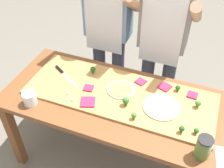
# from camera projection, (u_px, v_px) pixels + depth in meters

# --- Properties ---
(ground_plane) EXTENTS (8.00, 8.00, 0.00)m
(ground_plane) POSITION_uv_depth(u_px,v_px,m) (119.00, 160.00, 2.55)
(ground_plane) COLOR #6B665B
(prep_table) EXTENTS (1.78, 0.77, 0.78)m
(prep_table) POSITION_uv_depth(u_px,v_px,m) (120.00, 110.00, 2.11)
(prep_table) COLOR brown
(prep_table) RESTS_ON ground
(cutting_board) EXTENTS (1.43, 0.53, 0.02)m
(cutting_board) POSITION_uv_depth(u_px,v_px,m) (120.00, 94.00, 2.08)
(cutting_board) COLOR #B27F47
(cutting_board) RESTS_ON prep_table
(chefs_knife) EXTENTS (0.29, 0.18, 0.02)m
(chefs_knife) POSITION_uv_depth(u_px,v_px,m) (63.00, 73.00, 2.24)
(chefs_knife) COLOR #B7BABF
(chefs_knife) RESTS_ON cutting_board
(pizza_whole_pesto_green) EXTENTS (0.22, 0.22, 0.02)m
(pizza_whole_pesto_green) POSITION_uv_depth(u_px,v_px,m) (121.00, 89.00, 2.09)
(pizza_whole_pesto_green) COLOR beige
(pizza_whole_pesto_green) RESTS_ON cutting_board
(pizza_whole_white_garlic) EXTENTS (0.27, 0.27, 0.02)m
(pizza_whole_white_garlic) POSITION_uv_depth(u_px,v_px,m) (162.00, 107.00, 1.95)
(pizza_whole_white_garlic) COLOR beige
(pizza_whole_white_garlic) RESTS_ON cutting_board
(pizza_slice_center) EXTENTS (0.13, 0.13, 0.01)m
(pizza_slice_center) POSITION_uv_depth(u_px,v_px,m) (88.00, 102.00, 1.99)
(pizza_slice_center) COLOR #9E234C
(pizza_slice_center) RESTS_ON cutting_board
(pizza_slice_far_left) EXTENTS (0.08, 0.08, 0.01)m
(pizza_slice_far_left) POSITION_uv_depth(u_px,v_px,m) (88.00, 88.00, 2.10)
(pizza_slice_far_left) COLOR #9E234C
(pizza_slice_far_left) RESTS_ON cutting_board
(pizza_slice_far_right) EXTENTS (0.09, 0.09, 0.01)m
(pizza_slice_far_right) POSITION_uv_depth(u_px,v_px,m) (141.00, 82.00, 2.16)
(pizza_slice_far_right) COLOR #9E234C
(pizza_slice_far_right) RESTS_ON cutting_board
(pizza_slice_near_left) EXTENTS (0.11, 0.11, 0.01)m
(pizza_slice_near_left) POSITION_uv_depth(u_px,v_px,m) (165.00, 87.00, 2.11)
(pizza_slice_near_left) COLOR #9E234C
(pizza_slice_near_left) RESTS_ON cutting_board
(pizza_slice_near_right) EXTENTS (0.08, 0.08, 0.01)m
(pizza_slice_near_right) POSITION_uv_depth(u_px,v_px,m) (192.00, 95.00, 2.05)
(pizza_slice_near_right) COLOR #9E234C
(pizza_slice_near_right) RESTS_ON cutting_board
(broccoli_floret_center_right) EXTENTS (0.03, 0.03, 0.05)m
(broccoli_floret_center_right) POSITION_uv_depth(u_px,v_px,m) (196.00, 131.00, 1.76)
(broccoli_floret_center_right) COLOR #366618
(broccoli_floret_center_right) RESTS_ON cutting_board
(broccoli_floret_back_left) EXTENTS (0.04, 0.04, 0.06)m
(broccoli_floret_back_left) POSITION_uv_depth(u_px,v_px,m) (134.00, 115.00, 1.86)
(broccoli_floret_back_left) COLOR #487A23
(broccoli_floret_back_left) RESTS_ON cutting_board
(broccoli_floret_back_right) EXTENTS (0.04, 0.04, 0.06)m
(broccoli_floret_back_right) POSITION_uv_depth(u_px,v_px,m) (93.00, 70.00, 2.23)
(broccoli_floret_back_right) COLOR #2C5915
(broccoli_floret_back_right) RESTS_ON cutting_board
(broccoli_floret_center_left) EXTENTS (0.05, 0.05, 0.07)m
(broccoli_floret_center_left) POSITION_uv_depth(u_px,v_px,m) (126.00, 101.00, 1.95)
(broccoli_floret_center_left) COLOR #3F7220
(broccoli_floret_center_left) RESTS_ON cutting_board
(broccoli_floret_front_mid) EXTENTS (0.04, 0.04, 0.06)m
(broccoli_floret_front_mid) POSITION_uv_depth(u_px,v_px,m) (198.00, 103.00, 1.94)
(broccoli_floret_front_mid) COLOR #487A23
(broccoli_floret_front_mid) RESTS_ON cutting_board
(broccoli_floret_back_mid) EXTENTS (0.04, 0.04, 0.05)m
(broccoli_floret_back_mid) POSITION_uv_depth(u_px,v_px,m) (178.00, 88.00, 2.07)
(broccoli_floret_back_mid) COLOR #2C5915
(broccoli_floret_back_mid) RESTS_ON cutting_board
(broccoli_floret_front_right) EXTENTS (0.04, 0.04, 0.05)m
(broccoli_floret_front_right) POSITION_uv_depth(u_px,v_px,m) (182.00, 129.00, 1.77)
(broccoli_floret_front_right) COLOR #2C5915
(broccoli_floret_front_right) RESTS_ON cutting_board
(cheese_crumble_a) EXTENTS (0.02, 0.02, 0.01)m
(cheese_crumble_a) POSITION_uv_depth(u_px,v_px,m) (33.00, 84.00, 2.14)
(cheese_crumble_a) COLOR white
(cheese_crumble_a) RESTS_ON cutting_board
(cheese_crumble_b) EXTENTS (0.02, 0.02, 0.01)m
(cheese_crumble_b) POSITION_uv_depth(u_px,v_px,m) (72.00, 100.00, 2.01)
(cheese_crumble_b) COLOR white
(cheese_crumble_b) RESTS_ON cutting_board
(cheese_crumble_c) EXTENTS (0.02, 0.02, 0.02)m
(cheese_crumble_c) POSITION_uv_depth(u_px,v_px,m) (68.00, 93.00, 2.06)
(cheese_crumble_c) COLOR white
(cheese_crumble_c) RESTS_ON cutting_board
(flour_cup) EXTENTS (0.10, 0.10, 0.10)m
(flour_cup) POSITION_uv_depth(u_px,v_px,m) (30.00, 99.00, 1.99)
(flour_cup) COLOR white
(flour_cup) RESTS_ON prep_table
(sauce_jar) EXTENTS (0.09, 0.09, 0.16)m
(sauce_jar) POSITION_uv_depth(u_px,v_px,m) (203.00, 147.00, 1.63)
(sauce_jar) COLOR #517033
(sauce_jar) RESTS_ON prep_table
(cook_left) EXTENTS (0.54, 0.39, 1.67)m
(cook_left) POSITION_uv_depth(u_px,v_px,m) (108.00, 25.00, 2.44)
(cook_left) COLOR #333847
(cook_left) RESTS_ON ground
(cook_right) EXTENTS (0.54, 0.39, 1.67)m
(cook_right) POSITION_uv_depth(u_px,v_px,m) (163.00, 36.00, 2.31)
(cook_right) COLOR #333847
(cook_right) RESTS_ON ground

